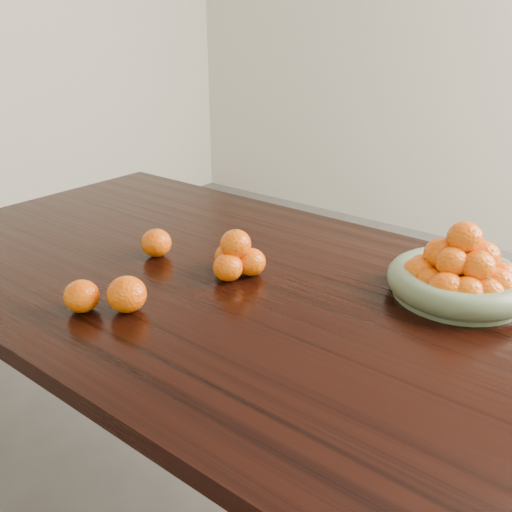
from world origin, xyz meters
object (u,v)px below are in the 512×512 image
Objects in this scene: dining_table at (262,320)px; fruit_bowl at (460,276)px; orange_pyramid at (236,257)px; loose_orange_0 at (156,243)px.

fruit_bowl reaches higher than dining_table.
dining_table is 15.37× the size of orange_pyramid.
orange_pyramid is at bearing 9.83° from loose_orange_0.
fruit_bowl is at bearing 31.88° from dining_table.
orange_pyramid is (-0.45, -0.22, -0.00)m from fruit_bowl.
orange_pyramid is at bearing 173.34° from dining_table.
dining_table is 0.16m from orange_pyramid.
loose_orange_0 reaches higher than dining_table.
loose_orange_0 is (-0.68, -0.26, -0.01)m from fruit_bowl.
fruit_bowl reaches higher than orange_pyramid.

